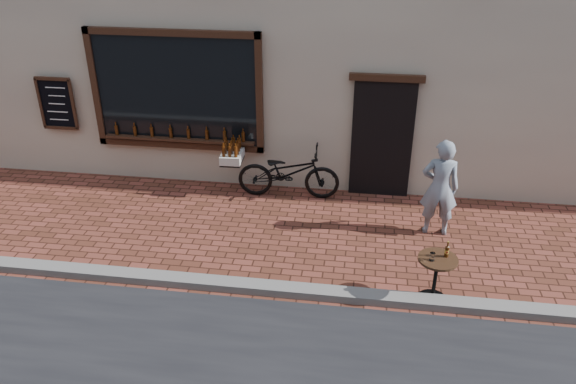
# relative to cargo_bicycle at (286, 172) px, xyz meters

# --- Properties ---
(ground) EXTENTS (90.00, 90.00, 0.00)m
(ground) POSITION_rel_cargo_bicycle_xyz_m (-0.20, -3.11, -0.51)
(ground) COLOR #53281B
(ground) RESTS_ON ground
(kerb) EXTENTS (90.00, 0.25, 0.12)m
(kerb) POSITION_rel_cargo_bicycle_xyz_m (-0.20, -2.91, -0.45)
(kerb) COLOR slate
(kerb) RESTS_ON ground
(cargo_bicycle) EXTENTS (2.20, 0.74, 1.06)m
(cargo_bicycle) POSITION_rel_cargo_bicycle_xyz_m (0.00, 0.00, 0.00)
(cargo_bicycle) COLOR black
(cargo_bicycle) RESTS_ON ground
(bistro_table) EXTENTS (0.54, 0.54, 0.93)m
(bistro_table) POSITION_rel_cargo_bicycle_xyz_m (2.47, -2.76, -0.01)
(bistro_table) COLOR black
(bistro_table) RESTS_ON ground
(pedestrian) EXTENTS (0.62, 0.42, 1.67)m
(pedestrian) POSITION_rel_cargo_bicycle_xyz_m (2.64, -0.92, 0.33)
(pedestrian) COLOR gray
(pedestrian) RESTS_ON ground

